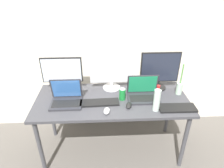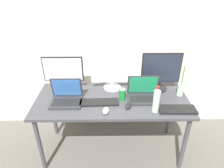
{
  "view_description": "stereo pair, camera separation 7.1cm",
  "coord_description": "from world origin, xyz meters",
  "px_view_note": "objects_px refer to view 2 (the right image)",
  "views": [
    {
      "loc": [
        -0.09,
        -1.77,
        1.92
      ],
      "look_at": [
        0.0,
        0.0,
        0.92
      ],
      "focal_mm": 32.0,
      "sensor_mm": 36.0,
      "label": 1
    },
    {
      "loc": [
        -0.02,
        -1.77,
        1.92
      ],
      "look_at": [
        0.0,
        0.0,
        0.92
      ],
      "focal_mm": 32.0,
      "sensor_mm": 36.0,
      "label": 2
    }
  ],
  "objects_px": {
    "laptop_secondary": "(143,93)",
    "mouse_by_laptop": "(106,111)",
    "mouse_by_keyboard": "(128,106)",
    "monitor_right": "(161,71)",
    "laptop_silver": "(67,97)",
    "work_desk": "(112,104)",
    "soda_can_near_keyboard": "(122,94)",
    "monitor_left": "(63,72)",
    "bamboo_vase": "(181,89)",
    "monitor_center": "(112,72)",
    "keyboard_main": "(97,102)",
    "water_bottle": "(156,100)",
    "keyboard_aux": "(177,109)"
  },
  "relations": [
    {
      "from": "water_bottle",
      "to": "bamboo_vase",
      "type": "bearing_deg",
      "value": 41.22
    },
    {
      "from": "monitor_center",
      "to": "laptop_silver",
      "type": "height_order",
      "value": "monitor_center"
    },
    {
      "from": "work_desk",
      "to": "keyboard_aux",
      "type": "bearing_deg",
      "value": -18.37
    },
    {
      "from": "soda_can_near_keyboard",
      "to": "laptop_silver",
      "type": "bearing_deg",
      "value": -176.92
    },
    {
      "from": "keyboard_main",
      "to": "laptop_secondary",
      "type": "bearing_deg",
      "value": 8.81
    },
    {
      "from": "monitor_center",
      "to": "keyboard_aux",
      "type": "xyz_separation_m",
      "value": [
        0.63,
        -0.44,
        -0.19
      ]
    },
    {
      "from": "laptop_secondary",
      "to": "keyboard_main",
      "type": "xyz_separation_m",
      "value": [
        -0.48,
        -0.09,
        -0.05
      ]
    },
    {
      "from": "laptop_silver",
      "to": "keyboard_main",
      "type": "relative_size",
      "value": 0.72
    },
    {
      "from": "monitor_left",
      "to": "monitor_center",
      "type": "xyz_separation_m",
      "value": [
        0.54,
        -0.0,
        -0.01
      ]
    },
    {
      "from": "soda_can_near_keyboard",
      "to": "bamboo_vase",
      "type": "height_order",
      "value": "bamboo_vase"
    },
    {
      "from": "work_desk",
      "to": "soda_can_near_keyboard",
      "type": "relative_size",
      "value": 12.85
    },
    {
      "from": "monitor_right",
      "to": "mouse_by_laptop",
      "type": "distance_m",
      "value": 0.78
    },
    {
      "from": "monitor_center",
      "to": "work_desk",
      "type": "bearing_deg",
      "value": -91.62
    },
    {
      "from": "monitor_center",
      "to": "monitor_right",
      "type": "xyz_separation_m",
      "value": [
        0.53,
        -0.02,
        0.03
      ]
    },
    {
      "from": "mouse_by_keyboard",
      "to": "monitor_right",
      "type": "bearing_deg",
      "value": 58.2
    },
    {
      "from": "laptop_secondary",
      "to": "mouse_by_laptop",
      "type": "height_order",
      "value": "laptop_secondary"
    },
    {
      "from": "monitor_right",
      "to": "laptop_secondary",
      "type": "xyz_separation_m",
      "value": [
        -0.21,
        -0.19,
        -0.18
      ]
    },
    {
      "from": "monitor_left",
      "to": "keyboard_main",
      "type": "distance_m",
      "value": 0.53
    },
    {
      "from": "laptop_silver",
      "to": "monitor_left",
      "type": "bearing_deg",
      "value": 104.29
    },
    {
      "from": "keyboard_main",
      "to": "soda_can_near_keyboard",
      "type": "bearing_deg",
      "value": 12.47
    },
    {
      "from": "monitor_left",
      "to": "mouse_by_laptop",
      "type": "relative_size",
      "value": 4.31
    },
    {
      "from": "work_desk",
      "to": "keyboard_main",
      "type": "distance_m",
      "value": 0.19
    },
    {
      "from": "keyboard_main",
      "to": "work_desk",
      "type": "bearing_deg",
      "value": 25.75
    },
    {
      "from": "monitor_right",
      "to": "keyboard_main",
      "type": "height_order",
      "value": "monitor_right"
    },
    {
      "from": "monitor_right",
      "to": "bamboo_vase",
      "type": "distance_m",
      "value": 0.29
    },
    {
      "from": "monitor_right",
      "to": "bamboo_vase",
      "type": "bearing_deg",
      "value": -34.82
    },
    {
      "from": "monitor_left",
      "to": "bamboo_vase",
      "type": "height_order",
      "value": "monitor_left"
    },
    {
      "from": "monitor_center",
      "to": "water_bottle",
      "type": "height_order",
      "value": "monitor_center"
    },
    {
      "from": "monitor_left",
      "to": "bamboo_vase",
      "type": "relative_size",
      "value": 1.25
    },
    {
      "from": "monitor_center",
      "to": "monitor_right",
      "type": "relative_size",
      "value": 1.11
    },
    {
      "from": "water_bottle",
      "to": "laptop_silver",
      "type": "bearing_deg",
      "value": 168.83
    },
    {
      "from": "keyboard_main",
      "to": "bamboo_vase",
      "type": "xyz_separation_m",
      "value": [
        0.89,
        0.15,
        0.07
      ]
    },
    {
      "from": "mouse_by_keyboard",
      "to": "mouse_by_laptop",
      "type": "bearing_deg",
      "value": -144.85
    },
    {
      "from": "keyboard_aux",
      "to": "mouse_by_keyboard",
      "type": "bearing_deg",
      "value": 173.96
    },
    {
      "from": "laptop_silver",
      "to": "mouse_by_keyboard",
      "type": "height_order",
      "value": "laptop_silver"
    },
    {
      "from": "bamboo_vase",
      "to": "monitor_right",
      "type": "bearing_deg",
      "value": 145.18
    },
    {
      "from": "laptop_silver",
      "to": "bamboo_vase",
      "type": "distance_m",
      "value": 1.21
    },
    {
      "from": "laptop_secondary",
      "to": "water_bottle",
      "type": "height_order",
      "value": "water_bottle"
    },
    {
      "from": "mouse_by_keyboard",
      "to": "mouse_by_laptop",
      "type": "relative_size",
      "value": 1.05
    },
    {
      "from": "monitor_left",
      "to": "bamboo_vase",
      "type": "bearing_deg",
      "value": -7.28
    },
    {
      "from": "work_desk",
      "to": "monitor_left",
      "type": "xyz_separation_m",
      "value": [
        -0.54,
        0.23,
        0.28
      ]
    },
    {
      "from": "monitor_left",
      "to": "laptop_silver",
      "type": "distance_m",
      "value": 0.32
    },
    {
      "from": "monitor_center",
      "to": "mouse_by_keyboard",
      "type": "bearing_deg",
      "value": -67.93
    },
    {
      "from": "mouse_by_laptop",
      "to": "water_bottle",
      "type": "bearing_deg",
      "value": 9.89
    },
    {
      "from": "work_desk",
      "to": "monitor_right",
      "type": "relative_size",
      "value": 3.72
    },
    {
      "from": "laptop_silver",
      "to": "keyboard_aux",
      "type": "relative_size",
      "value": 0.87
    },
    {
      "from": "keyboard_main",
      "to": "bamboo_vase",
      "type": "distance_m",
      "value": 0.91
    },
    {
      "from": "mouse_by_keyboard",
      "to": "soda_can_near_keyboard",
      "type": "relative_size",
      "value": 0.86
    },
    {
      "from": "laptop_silver",
      "to": "mouse_by_keyboard",
      "type": "bearing_deg",
      "value": -9.84
    },
    {
      "from": "bamboo_vase",
      "to": "monitor_center",
      "type": "bearing_deg",
      "value": 167.68
    }
  ]
}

